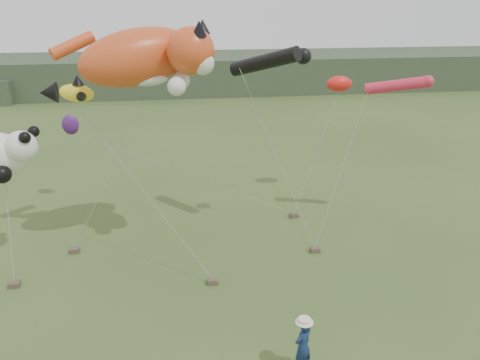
% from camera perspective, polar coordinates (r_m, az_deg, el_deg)
% --- Properties ---
extents(ground, '(120.00, 120.00, 0.00)m').
position_cam_1_polar(ground, '(15.96, -2.29, -18.84)').
color(ground, '#385123').
rests_on(ground, ground).
extents(headland, '(90.00, 13.00, 4.00)m').
position_cam_1_polar(headland, '(57.49, -10.36, 12.56)').
color(headland, '#2D3D28').
rests_on(headland, ground).
extents(festival_attendant, '(0.76, 0.71, 1.75)m').
position_cam_1_polar(festival_attendant, '(14.49, 7.68, -19.42)').
color(festival_attendant, '#14264D').
rests_on(festival_attendant, ground).
extents(sandbag_anchors, '(12.52, 5.59, 0.20)m').
position_cam_1_polar(sandbag_anchors, '(20.33, -6.21, -8.90)').
color(sandbag_anchors, brown).
rests_on(sandbag_anchors, ground).
extents(cat_kite, '(6.41, 3.95, 2.88)m').
position_cam_1_polar(cat_kite, '(18.99, -10.91, 14.53)').
color(cat_kite, '#D64C1F').
rests_on(cat_kite, ground).
extents(fish_kite, '(2.33, 1.55, 1.22)m').
position_cam_1_polar(fish_kite, '(20.89, -20.42, 9.99)').
color(fish_kite, yellow).
rests_on(fish_kite, ground).
extents(tube_kites, '(8.99, 2.95, 2.37)m').
position_cam_1_polar(tube_kites, '(21.00, 9.49, 13.16)').
color(tube_kites, black).
rests_on(tube_kites, ground).
extents(misc_kites, '(14.92, 1.57, 2.81)m').
position_cam_1_polar(misc_kites, '(24.40, 0.23, 9.90)').
color(misc_kites, red).
rests_on(misc_kites, ground).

